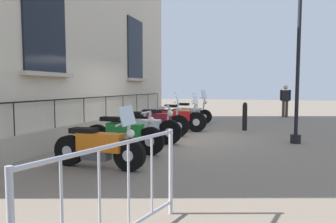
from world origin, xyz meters
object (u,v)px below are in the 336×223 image
(motorcycle_silver, at_px, (190,113))
(lamppost, at_px, (299,33))
(motorcycle_yellow, at_px, (179,116))
(motorcycle_red, at_px, (176,119))
(bollard, at_px, (245,116))
(motorcycle_white, at_px, (144,129))
(crowd_barrier, at_px, (115,193))
(pedestrian_standing, at_px, (285,99))
(motorcycle_green, at_px, (124,135))
(motorcycle_orange, at_px, (99,147))
(motorcycle_maroon, at_px, (159,122))

(motorcycle_silver, relative_size, lamppost, 0.41)
(lamppost, bearing_deg, motorcycle_yellow, 147.92)
(motorcycle_red, xyz_separation_m, bollard, (2.33, 0.92, 0.07))
(motorcycle_white, distance_m, lamppost, 4.94)
(motorcycle_white, height_order, crowd_barrier, crowd_barrier)
(motorcycle_white, height_order, bollard, motorcycle_white)
(pedestrian_standing, bearing_deg, motorcycle_silver, -135.40)
(motorcycle_green, xyz_separation_m, motorcycle_white, (0.00, 1.33, -0.01))
(motorcycle_white, bearing_deg, motorcycle_orange, -87.13)
(motorcycle_silver, bearing_deg, motorcycle_orange, -90.21)
(lamppost, distance_m, crowd_barrier, 7.35)
(motorcycle_orange, bearing_deg, pedestrian_standing, 70.67)
(crowd_barrier, relative_size, bollard, 1.99)
(motorcycle_white, distance_m, motorcycle_red, 2.52)
(pedestrian_standing, bearing_deg, crowd_barrier, -99.79)
(motorcycle_maroon, bearing_deg, motorcycle_red, 80.51)
(motorcycle_orange, distance_m, motorcycle_red, 5.22)
(motorcycle_red, xyz_separation_m, crowd_barrier, (1.59, -7.84, 0.12))
(motorcycle_yellow, xyz_separation_m, pedestrian_standing, (4.27, 5.33, 0.51))
(bollard, bearing_deg, motorcycle_yellow, 172.85)
(motorcycle_white, distance_m, motorcycle_silver, 5.03)
(motorcycle_yellow, height_order, pedestrian_standing, pedestrian_standing)
(motorcycle_white, relative_size, motorcycle_red, 0.96)
(motorcycle_yellow, relative_size, pedestrian_standing, 1.18)
(motorcycle_orange, bearing_deg, bollard, 68.73)
(lamppost, relative_size, bollard, 4.62)
(bollard, bearing_deg, crowd_barrier, -94.84)
(motorcycle_green, xyz_separation_m, crowd_barrier, (1.79, -4.00, 0.14))
(motorcycle_green, relative_size, crowd_barrier, 1.01)
(motorcycle_green, distance_m, motorcycle_white, 1.33)
(motorcycle_green, bearing_deg, motorcycle_orange, -84.16)
(motorcycle_orange, relative_size, lamppost, 0.41)
(motorcycle_orange, relative_size, motorcycle_white, 0.90)
(crowd_barrier, bearing_deg, motorcycle_maroon, 105.15)
(pedestrian_standing, bearing_deg, motorcycle_red, -121.80)
(lamppost, distance_m, bollard, 3.65)
(motorcycle_green, xyz_separation_m, motorcycle_maroon, (0.00, 2.62, 0.03))
(bollard, bearing_deg, motorcycle_green, -117.99)
(lamppost, bearing_deg, pedestrian_standing, 88.14)
(bollard, bearing_deg, motorcycle_orange, -111.27)
(motorcycle_orange, relative_size, motorcycle_maroon, 0.98)
(motorcycle_silver, distance_m, lamppost, 6.00)
(bollard, bearing_deg, lamppost, -55.93)
(motorcycle_maroon, relative_size, motorcycle_silver, 1.02)
(motorcycle_yellow, height_order, lamppost, lamppost)
(motorcycle_maroon, bearing_deg, motorcycle_orange, -87.99)
(motorcycle_maroon, xyz_separation_m, motorcycle_red, (0.21, 1.23, -0.01))
(motorcycle_green, height_order, motorcycle_maroon, motorcycle_maroon)
(motorcycle_orange, relative_size, pedestrian_standing, 1.16)
(motorcycle_yellow, xyz_separation_m, lamppost, (4.02, -2.52, 2.59))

